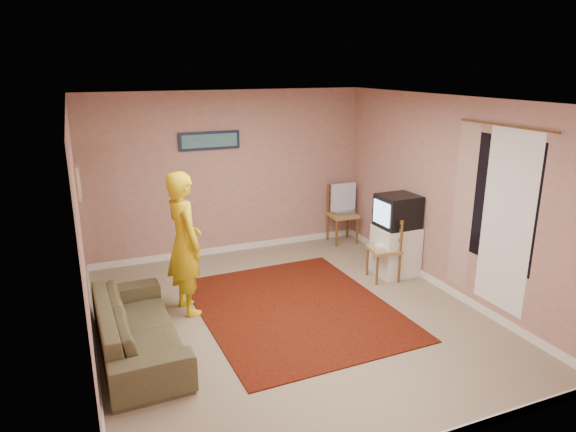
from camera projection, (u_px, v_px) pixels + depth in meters
name	position (u px, v px, depth m)	size (l,w,h in m)	color
ground	(290.00, 316.00, 6.28)	(5.00, 5.00, 0.00)	gray
wall_back	(229.00, 174.00, 8.13)	(4.50, 0.02, 2.60)	tan
wall_front	(424.00, 304.00, 3.70)	(4.50, 0.02, 2.60)	tan
wall_left	(81.00, 239.00, 5.09)	(0.02, 5.00, 2.60)	tan
wall_right	(447.00, 196.00, 6.75)	(0.02, 5.00, 2.60)	tan
ceiling	(290.00, 100.00, 5.55)	(4.50, 5.00, 0.02)	white
baseboard_back	(232.00, 248.00, 8.47)	(4.50, 0.02, 0.10)	white
baseboard_left	(96.00, 350.00, 5.44)	(0.02, 5.00, 0.10)	white
baseboard_right	(439.00, 284.00, 7.10)	(0.02, 5.00, 0.10)	white
window	(500.00, 202.00, 5.90)	(0.01, 1.10, 1.50)	black
curtain_sheer	(507.00, 222.00, 5.82)	(0.01, 0.75, 2.10)	white
curtain_floral	(463.00, 207.00, 6.44)	(0.01, 0.35, 2.10)	beige
curtain_rod	(506.00, 126.00, 5.64)	(0.02, 0.02, 1.40)	brown
picture_back	(209.00, 141.00, 7.83)	(0.95, 0.04, 0.28)	#121833
picture_left	(78.00, 182.00, 6.44)	(0.04, 0.38, 0.42)	#C5B687
area_rug	(295.00, 308.00, 6.49)	(2.28, 2.85, 0.02)	black
tv_cabinet	(395.00, 250.00, 7.49)	(0.57, 0.52, 0.72)	white
crt_tv	(398.00, 211.00, 7.31)	(0.56, 0.50, 0.47)	black
chair_a	(343.00, 208.00, 8.76)	(0.47, 0.45, 0.54)	tan
dvd_player	(343.00, 212.00, 8.78)	(0.35, 0.25, 0.06)	#ABACB0
blue_throw	(343.00, 197.00, 8.71)	(0.45, 0.06, 0.47)	#95B8F5
chair_b	(384.00, 242.00, 7.24)	(0.45, 0.47, 0.50)	tan
game_console	(384.00, 246.00, 7.26)	(0.23, 0.17, 0.05)	silver
sofa	(138.00, 327.00, 5.44)	(2.00, 0.78, 0.58)	brown
person	(185.00, 243.00, 6.20)	(0.65, 0.43, 1.78)	yellow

